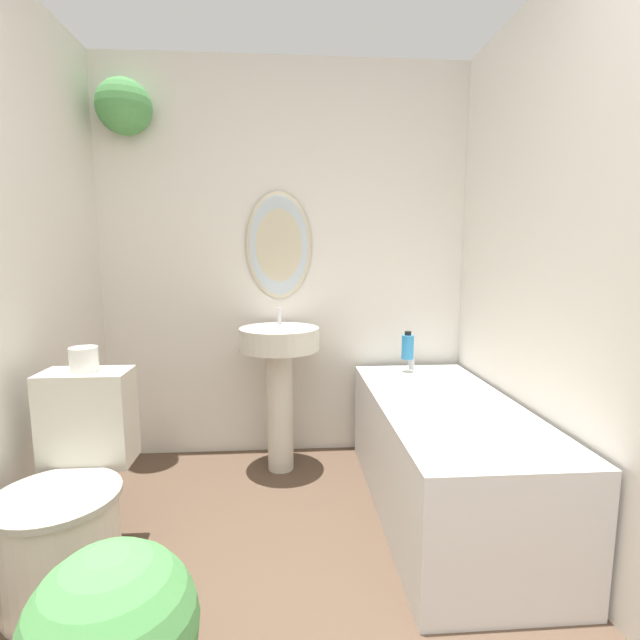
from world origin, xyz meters
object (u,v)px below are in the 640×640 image
Objects in this scene: shampoo_bottle at (408,346)px; toilet_paper_roll at (84,359)px; pedestal_sink at (280,367)px; toilet at (69,506)px; bathtub at (445,454)px.

toilet_paper_roll is (-1.55, -0.75, 0.12)m from shampoo_bottle.
pedestal_sink is 5.64× the size of shampoo_bottle.
toilet is at bearing -130.88° from pedestal_sink.
pedestal_sink reaches higher than toilet.
bathtub is at bearing 6.19° from toilet_paper_roll.
toilet is 1.64m from bathtub.
toilet_paper_roll is at bearing -154.08° from shampoo_bottle.
toilet is 0.83× the size of pedestal_sink.
pedestal_sink is 8.58× the size of toilet_paper_roll.
shampoo_bottle is (0.76, 0.06, 0.10)m from pedestal_sink.
bathtub is (0.80, -0.52, -0.32)m from pedestal_sink.
toilet_paper_roll is (-0.79, -0.69, 0.22)m from pedestal_sink.
pedestal_sink is at bearing 49.12° from toilet.
pedestal_sink is at bearing 147.19° from bathtub.
shampoo_bottle is at bearing 4.70° from pedestal_sink.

